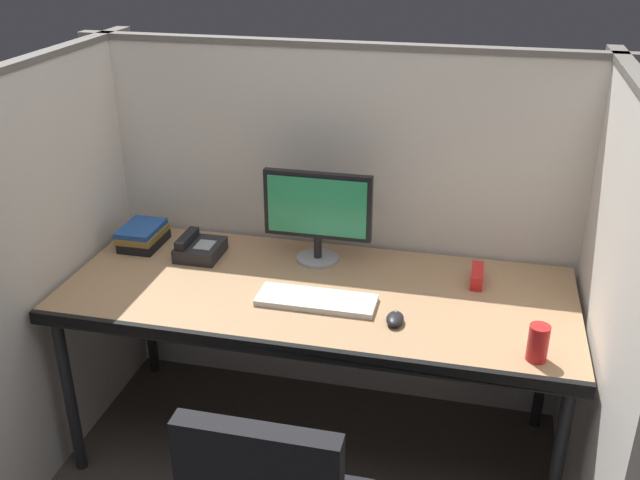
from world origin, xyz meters
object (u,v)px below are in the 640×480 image
(desk, at_px, (316,302))
(red_stapler, at_px, (477,276))
(soda_can, at_px, (538,343))
(monitor_center, at_px, (318,211))
(computer_mouse, at_px, (395,319))
(keyboard_main, at_px, (316,300))
(desk_phone, at_px, (199,248))
(book_stack, at_px, (143,236))

(desk, height_order, red_stapler, red_stapler)
(soda_can, bearing_deg, desk, 160.54)
(monitor_center, xyz_separation_m, computer_mouse, (0.37, -0.41, -0.20))
(soda_can, bearing_deg, monitor_center, 147.84)
(keyboard_main, xyz_separation_m, computer_mouse, (0.29, -0.07, 0.01))
(keyboard_main, relative_size, red_stapler, 2.87)
(desk, xyz_separation_m, keyboard_main, (0.02, -0.09, 0.06))
(soda_can, bearing_deg, desk_phone, 161.01)
(book_stack, bearing_deg, computer_mouse, -18.89)
(monitor_center, xyz_separation_m, keyboard_main, (0.08, -0.34, -0.20))
(computer_mouse, height_order, book_stack, book_stack)
(desk_phone, bearing_deg, keyboard_main, -25.46)
(soda_can, distance_m, red_stapler, 0.52)
(computer_mouse, height_order, soda_can, soda_can)
(monitor_center, height_order, book_stack, monitor_center)
(monitor_center, xyz_separation_m, book_stack, (-0.75, -0.03, -0.17))
(desk, distance_m, soda_can, 0.83)
(desk, xyz_separation_m, desk_phone, (-0.53, 0.18, 0.08))
(desk_phone, height_order, book_stack, desk_phone)
(computer_mouse, bearing_deg, desk, 152.91)
(book_stack, bearing_deg, red_stapler, -0.81)
(desk_phone, bearing_deg, monitor_center, 8.44)
(soda_can, xyz_separation_m, desk_phone, (-1.31, 0.45, -0.03))
(monitor_center, relative_size, desk_phone, 2.26)
(monitor_center, distance_m, computer_mouse, 0.59)
(monitor_center, xyz_separation_m, soda_can, (0.83, -0.52, -0.15))
(desk, bearing_deg, keyboard_main, -75.96)
(computer_mouse, bearing_deg, red_stapler, 54.11)
(soda_can, bearing_deg, keyboard_main, 166.12)
(desk, distance_m, keyboard_main, 0.11)
(desk_phone, distance_m, red_stapler, 1.11)
(monitor_center, relative_size, keyboard_main, 1.00)
(computer_mouse, height_order, red_stapler, red_stapler)
(desk_phone, bearing_deg, red_stapler, 1.28)
(keyboard_main, distance_m, computer_mouse, 0.30)
(monitor_center, xyz_separation_m, desk_phone, (-0.48, -0.07, -0.18))
(keyboard_main, distance_m, soda_can, 0.78)
(desk, bearing_deg, red_stapler, 19.17)
(computer_mouse, xyz_separation_m, red_stapler, (0.26, 0.36, 0.01))
(computer_mouse, distance_m, soda_can, 0.48)
(soda_can, height_order, red_stapler, soda_can)
(desk_phone, bearing_deg, soda_can, -18.99)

